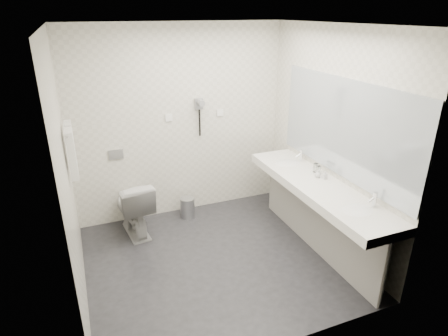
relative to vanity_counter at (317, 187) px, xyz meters
name	(u,v)px	position (x,y,z in m)	size (l,w,h in m)	color
floor	(217,260)	(-1.12, 0.20, -0.80)	(2.80, 2.80, 0.00)	#252529
ceiling	(215,25)	(-1.12, 0.20, 1.70)	(2.80, 2.80, 0.00)	white
wall_back	(180,124)	(-1.12, 1.50, 0.45)	(2.80, 2.80, 0.00)	silver
wall_front	(280,218)	(-1.12, -1.10, 0.45)	(2.80, 2.80, 0.00)	silver
wall_left	(67,178)	(-2.52, 0.20, 0.45)	(2.60, 2.60, 0.00)	silver
wall_right	(331,141)	(0.27, 0.20, 0.45)	(2.60, 2.60, 0.00)	silver
vanity_counter	(317,187)	(0.00, 0.00, 0.00)	(0.55, 2.20, 0.10)	white
vanity_panel	(316,220)	(0.02, 0.00, -0.42)	(0.03, 2.15, 0.75)	#98958F
vanity_post_near	(384,273)	(0.05, -1.04, -0.42)	(0.06, 0.06, 0.75)	silver
vanity_post_far	(274,184)	(0.05, 1.04, -0.42)	(0.06, 0.06, 0.75)	silver
mirror	(344,129)	(0.26, 0.00, 0.65)	(0.02, 2.20, 1.05)	#B2BCC6
basin_near	(357,211)	(0.00, -0.65, 0.04)	(0.40, 0.31, 0.05)	white
basin_far	(287,164)	(0.00, 0.65, 0.04)	(0.40, 0.31, 0.05)	white
faucet_near	(375,199)	(0.19, -0.65, 0.12)	(0.04, 0.04, 0.15)	silver
faucet_far	(301,155)	(0.19, 0.65, 0.12)	(0.04, 0.04, 0.15)	silver
soap_bottle_a	(325,175)	(0.14, 0.07, 0.10)	(0.04, 0.04, 0.09)	beige
soap_bottle_b	(318,174)	(0.09, 0.14, 0.09)	(0.07, 0.07, 0.09)	beige
glass_left	(318,170)	(0.15, 0.21, 0.10)	(0.06, 0.06, 0.10)	silver
glass_right	(316,168)	(0.16, 0.28, 0.10)	(0.06, 0.06, 0.11)	silver
toilet	(133,207)	(-1.87, 1.14, -0.44)	(0.40, 0.71, 0.72)	white
flush_plate	(116,154)	(-1.98, 1.49, 0.15)	(0.18, 0.02, 0.12)	#B2B5BA
pedal_bin	(188,208)	(-1.14, 1.26, -0.66)	(0.19, 0.19, 0.27)	#B2B5BA
bin_lid	(187,199)	(-1.14, 1.26, -0.52)	(0.19, 0.19, 0.01)	#B2B5BA
towel_rail	(67,128)	(-2.47, 0.75, 0.75)	(0.02, 0.02, 0.62)	silver
towel_near	(71,154)	(-2.46, 0.61, 0.53)	(0.07, 0.24, 0.48)	white
towel_far	(71,145)	(-2.46, 0.89, 0.53)	(0.07, 0.24, 0.48)	white
dryer_cradle	(199,104)	(-0.88, 1.47, 0.70)	(0.10, 0.04, 0.14)	gray
dryer_barrel	(201,103)	(-0.88, 1.40, 0.73)	(0.08, 0.08, 0.14)	gray
dryer_cord	(200,123)	(-0.88, 1.46, 0.45)	(0.02, 0.02, 0.35)	black
switch_plate_a	(169,118)	(-1.27, 1.49, 0.55)	(0.09, 0.02, 0.09)	white
switch_plate_b	(220,113)	(-0.57, 1.49, 0.55)	(0.09, 0.02, 0.09)	white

